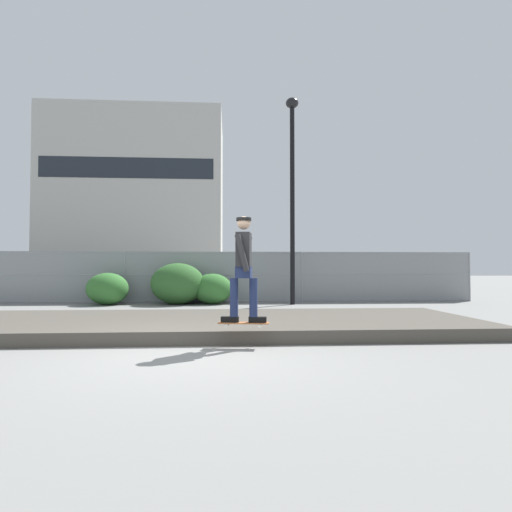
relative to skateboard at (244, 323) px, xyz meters
name	(u,v)px	position (x,y,z in m)	size (l,w,h in m)	color
ground_plane	(192,355)	(-0.76, -0.51, -0.38)	(120.00, 120.00, 0.00)	slate
gravel_berm	(203,324)	(-0.76, 1.93, -0.26)	(10.97, 3.62, 0.23)	#4C473F
skateboard	(244,323)	(0.00, 0.00, 0.00)	(0.82, 0.31, 0.07)	#9E5B33
skater	(244,262)	(0.00, 0.00, 0.96)	(0.73, 0.61, 1.68)	black
chain_fence	(215,277)	(-0.76, 8.51, 0.55)	(19.30, 0.06, 1.85)	gray
street_lamp	(292,176)	(1.95, 7.53, 4.06)	(0.44, 0.44, 7.18)	black
parked_car_near	(82,278)	(-6.20, 10.61, 0.46)	(4.47, 2.09, 1.66)	maroon
parked_car_mid	(221,278)	(-0.58, 10.62, 0.46)	(4.55, 2.26, 1.66)	navy
parked_car_far	(371,278)	(5.95, 11.04, 0.46)	(4.41, 1.96, 1.66)	black
library_building	(139,199)	(-12.41, 49.86, 10.31)	(22.32, 13.55, 21.36)	#B2AFA8
shrub_left	(107,289)	(-4.36, 7.79, 0.17)	(1.41, 1.15, 1.09)	#336B2D
shrub_center	(178,284)	(-2.01, 7.85, 0.33)	(1.84, 1.51, 1.42)	#2D5B28
shrub_right	(212,289)	(-0.81, 7.89, 0.15)	(1.37, 1.12, 1.06)	#336B2D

